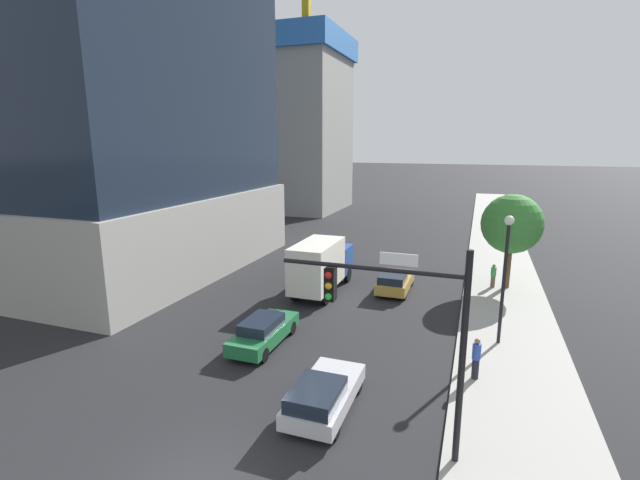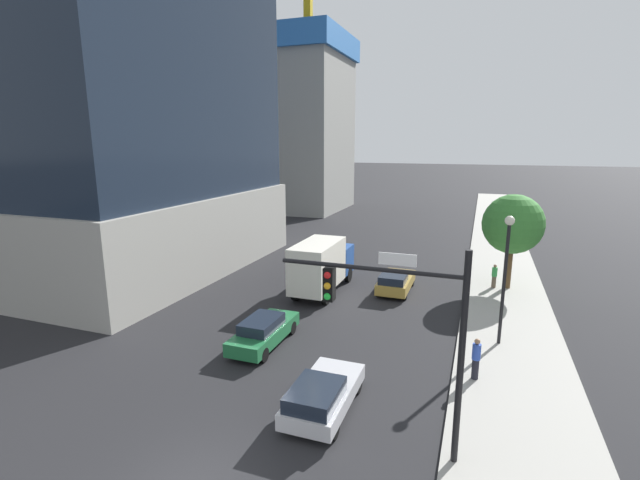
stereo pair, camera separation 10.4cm
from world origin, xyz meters
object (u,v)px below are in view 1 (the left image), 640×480
object	(u,v)px
street_lamp	(505,262)
pedestrian_blue_shirt	(476,358)
traffic_light_pole	(403,317)
box_truck	(321,264)
construction_building	(287,115)
car_gold	(395,281)
street_tree	(512,224)
car_green	(264,331)
car_silver	(323,395)
pedestrian_green_shirt	(493,276)

from	to	relation	value
street_lamp	pedestrian_blue_shirt	size ratio (longest dim) A/B	3.54
traffic_light_pole	box_truck	world-z (taller)	traffic_light_pole
construction_building	car_gold	bearing A→B (deg)	-56.26
traffic_light_pole	pedestrian_blue_shirt	bearing A→B (deg)	67.14
car_gold	street_tree	bearing A→B (deg)	23.22
car_gold	car_green	distance (m)	10.93
street_tree	pedestrian_blue_shirt	bearing A→B (deg)	-97.69
traffic_light_pole	car_silver	distance (m)	4.96
construction_building	street_tree	xyz separation A→B (m)	(28.66, -29.62, -8.91)
street_tree	car_green	bearing A→B (deg)	-131.43
car_gold	pedestrian_green_shirt	world-z (taller)	pedestrian_green_shirt
pedestrian_blue_shirt	car_silver	bearing A→B (deg)	-141.31
street_tree	car_gold	world-z (taller)	street_tree
pedestrian_green_shirt	construction_building	bearing A→B (deg)	132.94
traffic_light_pole	car_gold	bearing A→B (deg)	100.71
car_gold	car_silver	xyz separation A→B (m)	(-0.00, -14.20, 0.01)
car_gold	car_silver	size ratio (longest dim) A/B	0.99
traffic_light_pole	pedestrian_green_shirt	distance (m)	18.70
car_silver	pedestrian_blue_shirt	size ratio (longest dim) A/B	2.48
car_silver	pedestrian_blue_shirt	world-z (taller)	pedestrian_blue_shirt
car_green	street_tree	bearing A→B (deg)	48.57
car_green	car_silver	world-z (taller)	car_green
construction_building	street_lamp	distance (m)	48.65
traffic_light_pole	pedestrian_green_shirt	world-z (taller)	traffic_light_pole
construction_building	traffic_light_pole	bearing A→B (deg)	-62.78
box_truck	street_tree	bearing A→B (deg)	22.28
street_tree	car_silver	bearing A→B (deg)	-111.91
street_lamp	car_gold	bearing A→B (deg)	134.84
pedestrian_green_shirt	traffic_light_pole	bearing A→B (deg)	-99.85
car_silver	box_truck	size ratio (longest dim) A/B	0.63
street_tree	street_lamp	bearing A→B (deg)	-94.68
car_green	pedestrian_blue_shirt	size ratio (longest dim) A/B	2.67
construction_building	traffic_light_pole	world-z (taller)	construction_building
pedestrian_green_shirt	pedestrian_blue_shirt	world-z (taller)	pedestrian_blue_shirt
street_lamp	pedestrian_blue_shirt	world-z (taller)	street_lamp
construction_building	car_silver	world-z (taller)	construction_building
traffic_light_pole	pedestrian_blue_shirt	distance (m)	6.73
construction_building	car_silver	bearing A→B (deg)	-65.06
construction_building	pedestrian_green_shirt	world-z (taller)	construction_building
street_lamp	car_green	size ratio (longest dim) A/B	1.33
traffic_light_pole	car_green	world-z (taller)	traffic_light_pole
street_tree	construction_building	bearing A→B (deg)	134.06
box_truck	pedestrian_green_shirt	bearing A→B (deg)	22.70
car_green	car_silver	bearing A→B (deg)	-43.28
street_lamp	traffic_light_pole	bearing A→B (deg)	-109.45
car_silver	box_truck	world-z (taller)	box_truck
construction_building	car_green	bearing A→B (deg)	-67.92
car_gold	car_silver	bearing A→B (deg)	-90.00
construction_building	car_green	world-z (taller)	construction_building
street_tree	box_truck	bearing A→B (deg)	-157.72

